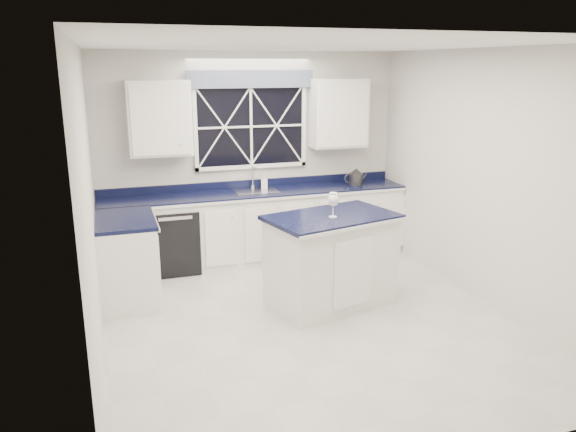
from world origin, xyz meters
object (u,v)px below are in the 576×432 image
object	(u,v)px
faucet	(253,177)
wine_glass	(333,200)
island	(331,260)
kettle	(356,177)
soap_bottle	(264,181)
dishwasher	(173,239)

from	to	relation	value
faucet	wine_glass	bearing A→B (deg)	-79.13
island	wine_glass	bearing A→B (deg)	-118.85
kettle	soap_bottle	xyz separation A→B (m)	(-1.25, 0.19, -0.01)
dishwasher	soap_bottle	distance (m)	1.41
kettle	soap_bottle	size ratio (longest dim) A/B	1.72
dishwasher	island	distance (m)	2.18
faucet	wine_glass	world-z (taller)	wine_glass
soap_bottle	faucet	bearing A→B (deg)	176.54
dishwasher	wine_glass	size ratio (longest dim) A/B	3.15
soap_bottle	wine_glass	bearing A→B (deg)	-83.60
kettle	soap_bottle	bearing A→B (deg)	-178.54
faucet	island	xyz separation A→B (m)	(0.38, -1.79, -0.60)
kettle	wine_glass	bearing A→B (deg)	-111.78
island	kettle	xyz separation A→B (m)	(1.02, 1.60, 0.54)
dishwasher	wine_glass	bearing A→B (deg)	-48.93
wine_glass	soap_bottle	xyz separation A→B (m)	(-0.21, 1.86, -0.15)
faucet	kettle	distance (m)	1.41
soap_bottle	dishwasher	bearing A→B (deg)	-171.57
dishwasher	kettle	bearing A→B (deg)	-0.09
dishwasher	kettle	world-z (taller)	kettle
faucet	island	world-z (taller)	faucet
dishwasher	kettle	xyz separation A→B (m)	(2.50, -0.00, 0.63)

